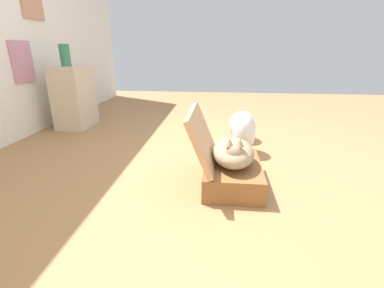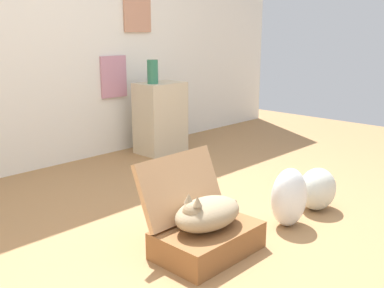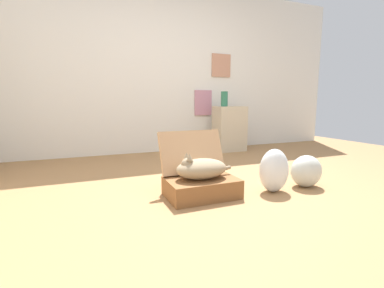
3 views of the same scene
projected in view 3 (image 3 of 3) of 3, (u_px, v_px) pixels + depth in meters
ground_plane at (238, 192)px, 2.38m from camera, size 7.68×7.68×0.00m
wall_back at (164, 69)px, 4.25m from camera, size 6.40×0.15×2.60m
suitcase_base at (202, 187)px, 2.26m from camera, size 0.58×0.39×0.16m
suitcase_lid at (192, 152)px, 2.41m from camera, size 0.58×0.18×0.37m
cat at (201, 168)px, 2.23m from camera, size 0.52×0.28×0.22m
plastic_bag_white at (274, 170)px, 2.37m from camera, size 0.27×0.21×0.38m
plastic_bag_clear at (306, 171)px, 2.52m from camera, size 0.30×0.24×0.30m
side_table at (229, 129)px, 4.38m from camera, size 0.48×0.33×0.72m
vase_tall at (224, 99)px, 4.24m from camera, size 0.11×0.11×0.23m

